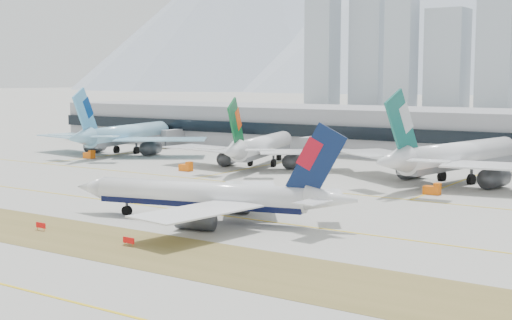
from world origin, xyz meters
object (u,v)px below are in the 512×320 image
Objects in this scene: taxiing_airliner at (210,197)px; widebody_eva at (261,148)px; widebody_cathay at (455,157)px; terminal at (412,132)px; widebody_korean at (124,136)px.

widebody_eva reaches higher than taxiing_airliner.
terminal is at bearing 42.29° from widebody_cathay.
widebody_korean is (-92.56, 74.14, 1.66)m from taxiing_airliner.
widebody_eva is at bearing -107.08° from widebody_korean.
terminal is at bearing -70.21° from widebody_korean.
widebody_korean is at bearing 99.30° from widebody_cathay.
taxiing_airliner is 0.19× the size of terminal.
widebody_cathay reaches higher than terminal.
widebody_eva is at bearing -76.51° from taxiing_airliner.
widebody_cathay is at bearing -105.53° from widebody_eva.
widebody_korean reaches higher than widebody_eva.
widebody_cathay is 64.99m from terminal.
widebody_korean is at bearing 70.72° from widebody_eva.
widebody_eva is at bearing -112.54° from terminal.
taxiing_airliner is 72.02m from widebody_cathay.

